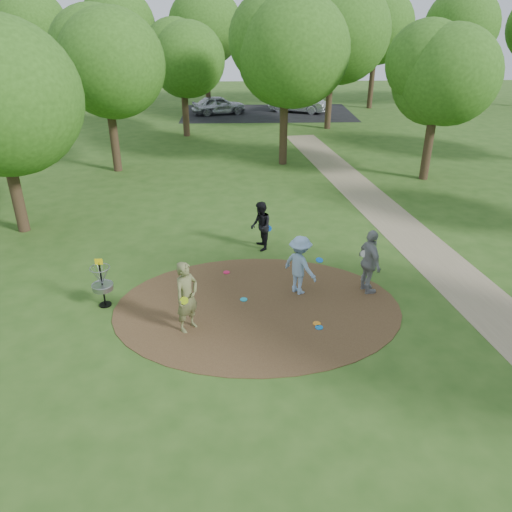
{
  "coord_description": "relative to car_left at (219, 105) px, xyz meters",
  "views": [
    {
      "loc": [
        -0.49,
        -12.41,
        7.92
      ],
      "look_at": [
        0.0,
        1.2,
        1.1
      ],
      "focal_mm": 35.0,
      "sensor_mm": 36.0,
      "label": 1
    }
  ],
  "objects": [
    {
      "name": "disc_ground_cyan",
      "position": [
        1.65,
        -29.21,
        -0.71
      ],
      "size": [
        0.22,
        0.22,
        0.02
      ],
      "primitive_type": "cylinder",
      "color": "#17A8BD",
      "rests_on": "dirt_clearing"
    },
    {
      "name": "disc_ground_blue",
      "position": [
        3.7,
        -30.74,
        -0.71
      ],
      "size": [
        0.22,
        0.22,
        0.02
      ],
      "primitive_type": "cylinder",
      "color": "blue",
      "rests_on": "dirt_clearing"
    },
    {
      "name": "player_observer_with_disc",
      "position": [
        0.13,
        -30.64,
        0.28
      ],
      "size": [
        0.85,
        0.88,
        2.03
      ],
      "color": "olive",
      "rests_on": "ground"
    },
    {
      "name": "ground",
      "position": [
        2.05,
        -29.63,
        -0.74
      ],
      "size": [
        100.0,
        100.0,
        0.0
      ],
      "primitive_type": "plane",
      "color": "#2D5119",
      "rests_on": "ground"
    },
    {
      "name": "dirt_clearing",
      "position": [
        2.05,
        -29.63,
        -0.73
      ],
      "size": [
        8.4,
        8.4,
        0.02
      ],
      "primitive_type": "cylinder",
      "color": "#47301C",
      "rests_on": "ground"
    },
    {
      "name": "car_left",
      "position": [
        0.0,
        0.0,
        0.0
      ],
      "size": [
        4.64,
        2.89,
        1.47
      ],
      "primitive_type": "imported",
      "rotation": [
        0.0,
        0.0,
        1.86
      ],
      "color": "#A7A8AE",
      "rests_on": "ground"
    },
    {
      "name": "parking_lot",
      "position": [
        4.05,
        0.37,
        -0.73
      ],
      "size": [
        14.0,
        8.0,
        0.01
      ],
      "primitive_type": "cube",
      "color": "black",
      "rests_on": "ground"
    },
    {
      "name": "player_waiting_with_disc",
      "position": [
        5.47,
        -28.83,
        0.29
      ],
      "size": [
        0.77,
        1.29,
        2.06
      ],
      "color": "gray",
      "rests_on": "ground"
    },
    {
      "name": "tree_ring",
      "position": [
        4.58,
        -21.51,
        4.57
      ],
      "size": [
        36.59,
        46.17,
        9.55
      ],
      "color": "#332316",
      "rests_on": "ground"
    },
    {
      "name": "disc_ground_red",
      "position": [
        1.11,
        -27.47,
        -0.71
      ],
      "size": [
        0.22,
        0.22,
        0.02
      ],
      "primitive_type": "cylinder",
      "color": "#D21546",
      "rests_on": "dirt_clearing"
    },
    {
      "name": "player_walking_with_disc",
      "position": [
        2.32,
        -25.65,
        0.16
      ],
      "size": [
        0.79,
        0.96,
        1.79
      ],
      "color": "black",
      "rests_on": "ground"
    },
    {
      "name": "disc_golf_basket",
      "position": [
        -2.45,
        -29.33,
        0.14
      ],
      "size": [
        0.63,
        0.63,
        1.54
      ],
      "color": "black",
      "rests_on": "ground"
    },
    {
      "name": "disc_ground_orange",
      "position": [
        3.67,
        -30.56,
        -0.71
      ],
      "size": [
        0.22,
        0.22,
        0.02
      ],
      "primitive_type": "cylinder",
      "color": "orange",
      "rests_on": "dirt_clearing"
    },
    {
      "name": "player_throwing_with_disc",
      "position": [
        3.36,
        -28.79,
        0.2
      ],
      "size": [
        1.38,
        1.37,
        1.88
      ],
      "color": "#88A7CB",
      "rests_on": "ground"
    },
    {
      "name": "car_right",
      "position": [
        6.58,
        0.64,
        0.04
      ],
      "size": [
        5.02,
        3.21,
        1.56
      ],
      "primitive_type": "imported",
      "rotation": [
        0.0,
        0.0,
        1.21
      ],
      "color": "#ACAEB4",
      "rests_on": "ground"
    },
    {
      "name": "footpath",
      "position": [
        8.55,
        -27.63,
        -0.73
      ],
      "size": [
        7.55,
        39.89,
        0.01
      ],
      "primitive_type": "cube",
      "rotation": [
        0.0,
        0.0,
        0.14
      ],
      "color": "#8C7A5B",
      "rests_on": "ground"
    }
  ]
}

